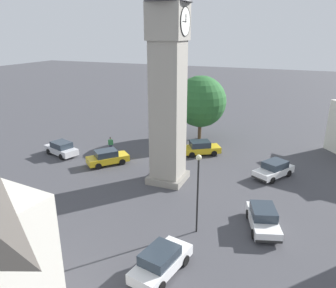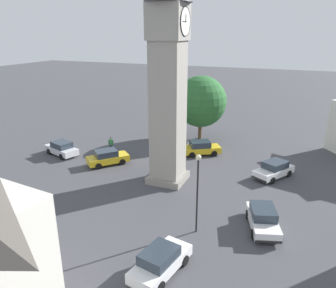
# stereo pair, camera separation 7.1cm
# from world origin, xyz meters

# --- Properties ---
(ground_plane) EXTENTS (200.00, 200.00, 0.00)m
(ground_plane) POSITION_xyz_m (0.00, 0.00, 0.00)
(ground_plane) COLOR #424247
(clock_tower) EXTENTS (3.78, 3.78, 21.44)m
(clock_tower) POSITION_xyz_m (0.00, 0.00, 12.55)
(clock_tower) COLOR gray
(clock_tower) RESTS_ON ground
(car_blue_kerb) EXTENTS (4.44, 2.85, 1.53)m
(car_blue_kerb) POSITION_xyz_m (4.56, 8.86, 0.76)
(car_blue_kerb) COLOR white
(car_blue_kerb) RESTS_ON ground
(car_silver_kerb) EXTENTS (4.24, 3.96, 1.53)m
(car_silver_kerb) POSITION_xyz_m (-1.16, -7.09, 0.76)
(car_silver_kerb) COLOR gold
(car_silver_kerb) RESTS_ON ground
(car_red_corner) EXTENTS (4.41, 3.57, 1.53)m
(car_red_corner) POSITION_xyz_m (-4.37, 8.76, 0.76)
(car_red_corner) COLOR white
(car_red_corner) RESTS_ON ground
(car_white_side) EXTENTS (2.88, 4.45, 1.53)m
(car_white_side) POSITION_xyz_m (-1.56, -13.18, 0.76)
(car_white_side) COLOR silver
(car_white_side) RESTS_ON ground
(car_black_far) EXTENTS (3.61, 4.40, 1.53)m
(car_black_far) POSITION_xyz_m (-7.49, 0.81, 0.76)
(car_black_far) COLOR gold
(car_black_far) RESTS_ON ground
(car_green_alley) EXTENTS (4.38, 2.46, 1.53)m
(car_green_alley) POSITION_xyz_m (11.22, 4.18, 0.76)
(car_green_alley) COLOR white
(car_green_alley) RESTS_ON ground
(pedestrian) EXTENTS (0.35, 0.51, 1.69)m
(pedestrian) POSITION_xyz_m (-4.52, -8.77, 1.01)
(pedestrian) COLOR #2D3351
(pedestrian) RESTS_ON ground
(tree) EXTENTS (6.24, 6.24, 7.85)m
(tree) POSITION_xyz_m (-12.84, -0.97, 4.72)
(tree) COLOR brown
(tree) RESTS_ON ground
(lamp_post) EXTENTS (0.36, 0.36, 5.55)m
(lamp_post) POSITION_xyz_m (6.68, 4.80, 3.66)
(lamp_post) COLOR black
(lamp_post) RESTS_ON ground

